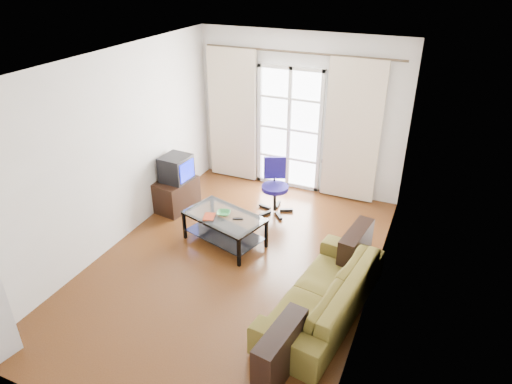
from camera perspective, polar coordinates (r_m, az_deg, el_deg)
floor at (r=6.30m, az=-2.79°, el=-9.01°), size 5.20×5.20×0.00m
ceiling at (r=5.16m, az=-3.50°, el=15.77°), size 5.20×5.20×0.00m
wall_back at (r=7.84m, az=5.42°, el=9.68°), size 3.60×0.02×2.70m
wall_front at (r=3.83m, az=-21.03°, el=-13.65°), size 3.60×0.02×2.70m
wall_left at (r=6.54m, az=-17.45°, el=4.74°), size 0.02×5.20×2.70m
wall_right at (r=5.14m, az=15.23°, el=-1.40°), size 0.02×5.20×2.70m
french_door at (r=7.93m, az=4.16°, el=7.83°), size 1.16×0.06×2.15m
curtain_rod at (r=7.50m, az=5.52°, el=16.97°), size 3.30×0.04×0.04m
curtain_left at (r=8.22m, az=-2.96°, el=9.51°), size 0.90×0.07×2.35m
curtain_right at (r=7.56m, az=11.96°, el=7.29°), size 0.90×0.07×2.35m
radiator at (r=7.94m, az=10.34°, el=1.63°), size 0.64×0.12×0.64m
sofa at (r=5.43m, az=8.39°, el=-12.32°), size 2.26×1.36×0.59m
coffee_table at (r=6.58m, az=-3.95°, el=-4.16°), size 1.27×0.94×0.46m
bowl at (r=6.50m, az=-4.05°, el=-2.67°), size 0.30×0.30×0.05m
book at (r=6.48m, az=-6.56°, el=-3.06°), size 0.27×0.30×0.02m
remote at (r=6.39m, az=-2.28°, el=-3.36°), size 0.15×0.09×0.02m
tv_stand at (r=7.59m, az=-9.93°, el=-0.28°), size 0.57×0.76×0.51m
crt_tv at (r=7.41m, az=-10.07°, el=2.97°), size 0.48×0.48×0.41m
task_chair at (r=7.39m, az=2.36°, el=-0.59°), size 0.80×0.80×0.89m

